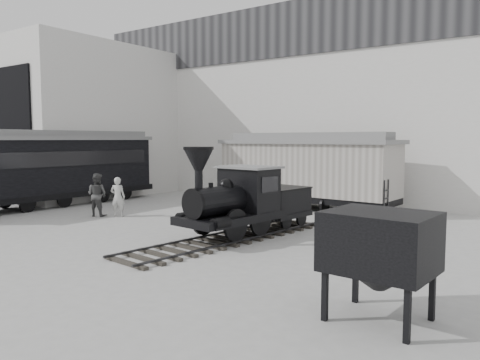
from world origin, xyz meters
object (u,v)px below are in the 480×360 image
Objects in this scene: passenger_coach at (43,168)px; locomotive at (243,205)px; boxcar at (306,169)px; coal_hopper at (380,250)px; visitor_b at (97,195)px; visitor_a at (118,197)px.

locomotive is at bearing 0.18° from passenger_coach.
boxcar reaches higher than coal_hopper.
boxcar is at bearing 126.93° from coal_hopper.
coal_hopper is at bearing 146.55° from visitor_b.
locomotive is at bearing 147.91° from coal_hopper.
visitor_a is 0.92× the size of visitor_b.
locomotive is 4.31× the size of coal_hopper.
coal_hopper reaches higher than visitor_b.
visitor_b is (-7.88, -0.04, -0.19)m from locomotive.
visitor_a is at bearing 2.56° from passenger_coach.
passenger_coach is at bearing -18.98° from visitor_b.
visitor_b is at bearing -5.33° from visitor_a.
boxcar is (-1.38, 7.54, 0.82)m from locomotive.
boxcar is 9.17m from visitor_a.
visitor_a is at bearing 163.57° from coal_hopper.
boxcar is at bearing -159.15° from visitor_a.
visitor_b is at bearing -2.46° from passenger_coach.
coal_hopper reaches higher than visitor_a.
locomotive is at bearing 165.21° from visitor_b.
passenger_coach is 6.99× the size of visitor_b.
visitor_a is 0.98m from visitor_b.
locomotive is 7.89m from visitor_b.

